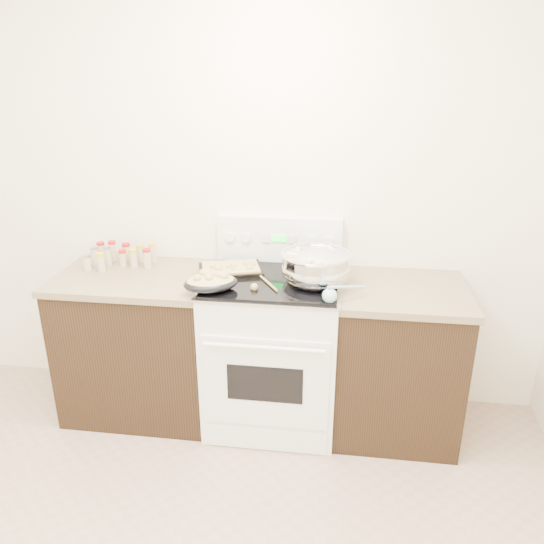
# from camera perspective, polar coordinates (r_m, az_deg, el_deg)

# --- Properties ---
(room_shell) EXTENTS (4.10, 3.60, 2.75)m
(room_shell) POSITION_cam_1_polar(r_m,az_deg,el_deg) (1.59, -19.73, 6.44)
(room_shell) COLOR white
(room_shell) RESTS_ON ground
(counter_left) EXTENTS (0.93, 0.67, 0.92)m
(counter_left) POSITION_cam_1_polar(r_m,az_deg,el_deg) (3.44, -13.79, -7.32)
(counter_left) COLOR black
(counter_left) RESTS_ON ground
(counter_right) EXTENTS (0.73, 0.67, 0.92)m
(counter_right) POSITION_cam_1_polar(r_m,az_deg,el_deg) (3.25, 13.20, -9.14)
(counter_right) COLOR black
(counter_right) RESTS_ON ground
(kitchen_range) EXTENTS (0.78, 0.73, 1.22)m
(kitchen_range) POSITION_cam_1_polar(r_m,az_deg,el_deg) (3.23, 0.13, -8.11)
(kitchen_range) COLOR white
(kitchen_range) RESTS_ON ground
(mixing_bowl) EXTENTS (0.43, 0.43, 0.23)m
(mixing_bowl) POSITION_cam_1_polar(r_m,az_deg,el_deg) (2.94, 4.70, 0.47)
(mixing_bowl) COLOR silver
(mixing_bowl) RESTS_ON kitchen_range
(roasting_pan) EXTENTS (0.35, 0.30, 0.11)m
(roasting_pan) POSITION_cam_1_polar(r_m,az_deg,el_deg) (2.87, -6.62, -1.07)
(roasting_pan) COLOR black
(roasting_pan) RESTS_ON kitchen_range
(baking_sheet) EXTENTS (0.42, 0.35, 0.06)m
(baking_sheet) POSITION_cam_1_polar(r_m,az_deg,el_deg) (3.13, -4.40, 0.38)
(baking_sheet) COLOR black
(baking_sheet) RESTS_ON kitchen_range
(wooden_spoon) EXTENTS (0.16, 0.24, 0.04)m
(wooden_spoon) POSITION_cam_1_polar(r_m,az_deg,el_deg) (2.90, -1.38, -1.42)
(wooden_spoon) COLOR #A5864B
(wooden_spoon) RESTS_ON kitchen_range
(blue_ladle) EXTENTS (0.22, 0.20, 0.10)m
(blue_ladle) POSITION_cam_1_polar(r_m,az_deg,el_deg) (2.75, 6.44, -2.44)
(blue_ladle) COLOR #8AC6CD
(blue_ladle) RESTS_ON kitchen_range
(spice_jars) EXTENTS (0.39, 0.24, 0.13)m
(spice_jars) POSITION_cam_1_polar(r_m,az_deg,el_deg) (3.41, -16.13, 1.70)
(spice_jars) COLOR #BFB28C
(spice_jars) RESTS_ON counter_left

